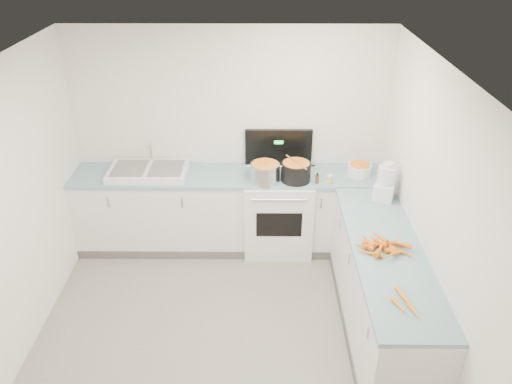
{
  "coord_description": "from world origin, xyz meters",
  "views": [
    {
      "loc": [
        0.33,
        -3.23,
        3.47
      ],
      "look_at": [
        0.3,
        1.1,
        1.05
      ],
      "focal_mm": 35.0,
      "sensor_mm": 36.0,
      "label": 1
    }
  ],
  "objects_px": {
    "extract_bottle": "(317,179)",
    "spice_jar": "(330,180)",
    "steel_pot": "(265,174)",
    "stove": "(278,211)",
    "mixing_bowl": "(360,170)",
    "food_processor": "(386,183)",
    "sink": "(148,171)",
    "black_pot": "(296,173)"
  },
  "relations": [
    {
      "from": "extract_bottle",
      "to": "spice_jar",
      "type": "xyz_separation_m",
      "value": [
        0.13,
        -0.02,
        -0.0
      ]
    },
    {
      "from": "stove",
      "to": "extract_bottle",
      "type": "relative_size",
      "value": 14.13
    },
    {
      "from": "sink",
      "to": "mixing_bowl",
      "type": "relative_size",
      "value": 3.19
    },
    {
      "from": "spice_jar",
      "to": "black_pot",
      "type": "bearing_deg",
      "value": 166.07
    },
    {
      "from": "mixing_bowl",
      "to": "food_processor",
      "type": "xyz_separation_m",
      "value": [
        0.16,
        -0.52,
        0.11
      ]
    },
    {
      "from": "steel_pot",
      "to": "spice_jar",
      "type": "height_order",
      "value": "steel_pot"
    },
    {
      "from": "sink",
      "to": "extract_bottle",
      "type": "xyz_separation_m",
      "value": [
        1.85,
        -0.2,
        0.01
      ]
    },
    {
      "from": "extract_bottle",
      "to": "mixing_bowl",
      "type": "bearing_deg",
      "value": 22.67
    },
    {
      "from": "sink",
      "to": "steel_pot",
      "type": "height_order",
      "value": "sink"
    },
    {
      "from": "extract_bottle",
      "to": "sink",
      "type": "bearing_deg",
      "value": 173.76
    },
    {
      "from": "extract_bottle",
      "to": "black_pot",
      "type": "bearing_deg",
      "value": 163.93
    },
    {
      "from": "stove",
      "to": "sink",
      "type": "xyz_separation_m",
      "value": [
        -1.45,
        0.02,
        0.5
      ]
    },
    {
      "from": "sink",
      "to": "food_processor",
      "type": "bearing_deg",
      "value": -11.72
    },
    {
      "from": "food_processor",
      "to": "stove",
      "type": "bearing_deg",
      "value": 154.41
    },
    {
      "from": "extract_bottle",
      "to": "spice_jar",
      "type": "distance_m",
      "value": 0.13
    },
    {
      "from": "sink",
      "to": "spice_jar",
      "type": "bearing_deg",
      "value": -6.5
    },
    {
      "from": "food_processor",
      "to": "extract_bottle",
      "type": "bearing_deg",
      "value": 154.01
    },
    {
      "from": "mixing_bowl",
      "to": "extract_bottle",
      "type": "distance_m",
      "value": 0.53
    },
    {
      "from": "mixing_bowl",
      "to": "stove",
      "type": "bearing_deg",
      "value": -178.9
    },
    {
      "from": "extract_bottle",
      "to": "food_processor",
      "type": "distance_m",
      "value": 0.73
    },
    {
      "from": "sink",
      "to": "extract_bottle",
      "type": "height_order",
      "value": "sink"
    },
    {
      "from": "sink",
      "to": "mixing_bowl",
      "type": "distance_m",
      "value": 2.34
    },
    {
      "from": "steel_pot",
      "to": "spice_jar",
      "type": "relative_size",
      "value": 3.41
    },
    {
      "from": "sink",
      "to": "food_processor",
      "type": "relative_size",
      "value": 2.17
    },
    {
      "from": "steel_pot",
      "to": "spice_jar",
      "type": "bearing_deg",
      "value": -4.82
    },
    {
      "from": "black_pot",
      "to": "extract_bottle",
      "type": "bearing_deg",
      "value": -16.07
    },
    {
      "from": "steel_pot",
      "to": "food_processor",
      "type": "xyz_separation_m",
      "value": [
        1.21,
        -0.35,
        0.07
      ]
    },
    {
      "from": "sink",
      "to": "mixing_bowl",
      "type": "height_order",
      "value": "sink"
    },
    {
      "from": "mixing_bowl",
      "to": "extract_bottle",
      "type": "relative_size",
      "value": 2.8
    },
    {
      "from": "mixing_bowl",
      "to": "black_pot",
      "type": "bearing_deg",
      "value": -168.97
    },
    {
      "from": "stove",
      "to": "mixing_bowl",
      "type": "xyz_separation_m",
      "value": [
        0.89,
        0.02,
        0.53
      ]
    },
    {
      "from": "stove",
      "to": "sink",
      "type": "relative_size",
      "value": 1.58
    },
    {
      "from": "steel_pot",
      "to": "stove",
      "type": "bearing_deg",
      "value": 44.21
    },
    {
      "from": "sink",
      "to": "spice_jar",
      "type": "relative_size",
      "value": 9.27
    },
    {
      "from": "steel_pot",
      "to": "black_pot",
      "type": "relative_size",
      "value": 0.99
    },
    {
      "from": "mixing_bowl",
      "to": "food_processor",
      "type": "relative_size",
      "value": 0.68
    },
    {
      "from": "black_pot",
      "to": "spice_jar",
      "type": "height_order",
      "value": "black_pot"
    },
    {
      "from": "extract_bottle",
      "to": "spice_jar",
      "type": "relative_size",
      "value": 1.04
    },
    {
      "from": "food_processor",
      "to": "spice_jar",
      "type": "bearing_deg",
      "value": 150.5
    },
    {
      "from": "steel_pot",
      "to": "mixing_bowl",
      "type": "height_order",
      "value": "steel_pot"
    },
    {
      "from": "black_pot",
      "to": "sink",
      "type": "bearing_deg",
      "value": 175.16
    },
    {
      "from": "black_pot",
      "to": "mixing_bowl",
      "type": "distance_m",
      "value": 0.73
    }
  ]
}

